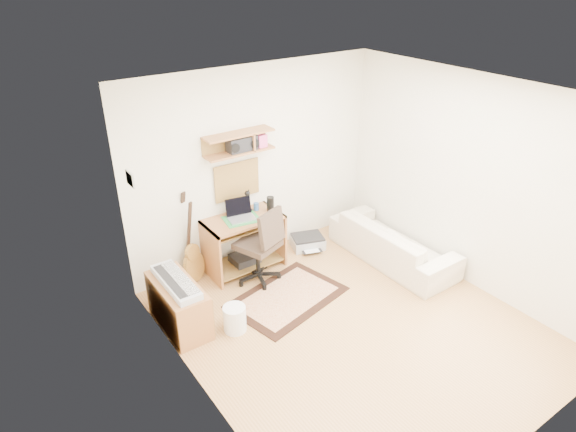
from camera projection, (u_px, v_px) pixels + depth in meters
floor at (352, 326)px, 5.68m from camera, size 3.60×4.00×0.01m
ceiling at (369, 97)px, 4.48m from camera, size 3.60×4.00×0.01m
back_wall at (255, 165)px, 6.54m from camera, size 3.60×0.01×2.60m
left_wall at (198, 284)px, 4.16m from camera, size 0.01×4.00×2.60m
right_wall at (472, 184)px, 6.01m from camera, size 0.01×4.00×2.60m
wall_shelf at (239, 143)px, 6.11m from camera, size 0.90×0.25×0.26m
cork_board at (237, 180)px, 6.43m from camera, size 0.64×0.03×0.49m
wall_photo at (130, 179)px, 5.06m from camera, size 0.02×0.20×0.15m
desk at (244, 244)px, 6.57m from camera, size 1.00×0.55×0.75m
laptop at (241, 210)px, 6.31m from camera, size 0.39×0.39×0.26m
speaker at (270, 205)px, 6.51m from camera, size 0.10×0.10×0.21m
desk_lamp at (249, 200)px, 6.52m from camera, size 0.10×0.10×0.31m
pencil_cup at (256, 207)px, 6.58m from camera, size 0.07×0.07×0.10m
boombox at (242, 144)px, 6.13m from camera, size 0.37×0.17×0.19m
rug at (287, 297)px, 6.14m from camera, size 1.51×1.17×0.02m
task_chair at (258, 244)px, 6.26m from camera, size 0.69×0.69×1.05m
cabinet at (179, 305)px, 5.57m from camera, size 0.40×0.90×0.55m
music_keyboard at (176, 282)px, 5.43m from camera, size 0.26×0.82×0.07m
guitar at (191, 239)px, 6.22m from camera, size 0.37×0.31×1.21m
waste_basket at (235, 319)px, 5.55m from camera, size 0.29×0.29×0.31m
printer at (307, 242)px, 7.18m from camera, size 0.53×0.47×0.17m
sofa at (393, 236)px, 6.76m from camera, size 0.54×1.85×0.72m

